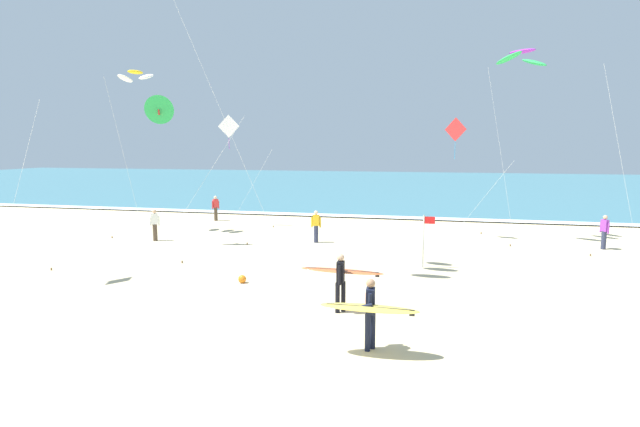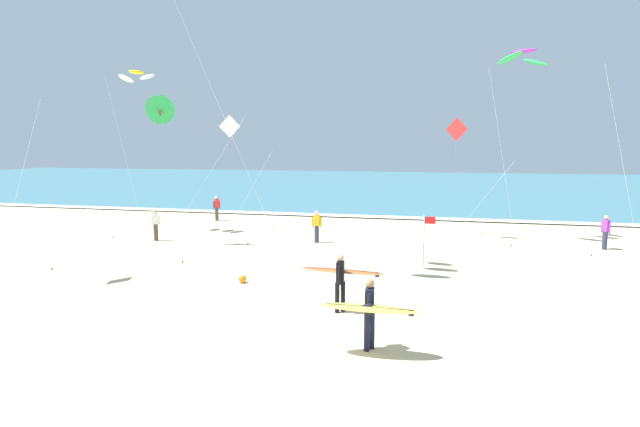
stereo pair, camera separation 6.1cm
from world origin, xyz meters
The scene contains 16 objects.
ground_plane centered at (0.00, 0.00, 0.00)m, with size 160.00×160.00×0.00m, color beige.
ocean_water centered at (0.00, 52.38, 0.04)m, with size 160.00×60.00×0.08m, color teal.
shoreline_foam centered at (0.00, 22.68, 0.09)m, with size 160.00×1.28×0.01m, color white.
surfer_lead centered at (2.67, 0.18, 1.05)m, with size 2.29×1.02×1.71m.
surfer_trailing centered at (1.41, 3.11, 1.05)m, with size 2.47×0.98×1.71m.
kite_arc_golden_far centered at (-11.96, 13.88, 8.41)m, with size 2.25×2.77×8.73m.
kite_diamond_ivory_high centered at (-8.06, 17.15, 5.71)m, with size 3.32×0.16×6.53m.
kite_arc_violet_low centered at (7.70, 16.53, 9.03)m, with size 2.92×3.00×9.42m.
kite_delta_emerald_distant centered at (-8.71, 10.70, 6.39)m, with size 4.50×1.63×7.08m.
kite_diamond_scarlet_close centered at (4.73, 15.86, 5.37)m, with size 3.24×1.78×6.15m.
bystander_white_top centered at (-9.87, 11.76, 0.81)m, with size 0.45×0.31×1.59m.
bystander_red_top centered at (-9.94, 18.99, 0.81)m, with size 0.34×0.41×1.59m.
bystander_purple_top centered at (11.42, 14.73, 0.81)m, with size 0.32×0.43×1.59m.
bystander_yellow_top centered at (-1.89, 13.21, 0.81)m, with size 0.50×0.22×1.59m.
lifeguard_flag centered at (3.54, 8.97, 1.27)m, with size 0.45×0.05×2.10m.
beach_ball centered at (-2.53, 5.22, 0.14)m, with size 0.28×0.28×0.28m, color orange.
Camera 1 is at (4.27, -11.21, 4.75)m, focal length 29.10 mm.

